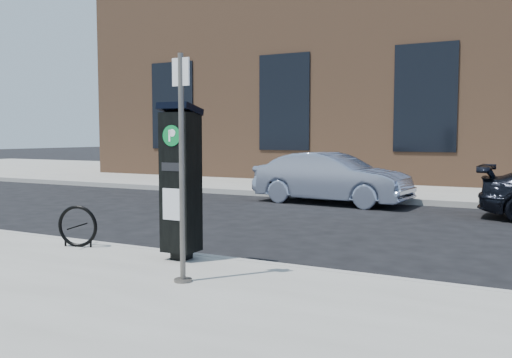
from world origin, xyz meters
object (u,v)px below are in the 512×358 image
Objects in this scene: parking_kiosk at (181,180)px; car_silver at (332,178)px; sign_pole at (182,170)px; bike_rack at (78,226)px.

car_silver is at bearing 94.33° from parking_kiosk.
parking_kiosk is 7.69m from car_silver.
sign_pole is 8.68m from car_silver.
bike_rack is 0.15× the size of car_silver.
bike_rack is (-2.48, 0.86, -0.95)m from sign_pole.
bike_rack is at bearing -178.73° from parking_kiosk.
parking_kiosk reaches higher than bike_rack.
parking_kiosk is at bearing -170.69° from car_silver.
parking_kiosk is 0.82× the size of sign_pole.
bike_rack is 7.79m from car_silver.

